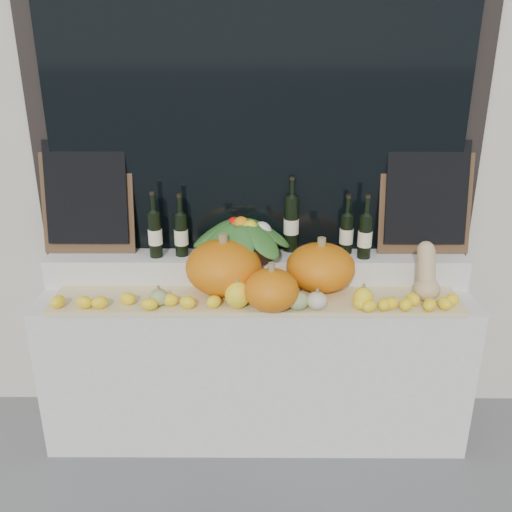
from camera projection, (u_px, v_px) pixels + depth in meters
storefront_facade at (257, 19)px, 3.22m from camera, size 7.00×0.94×4.50m
display_sill at (256, 362)px, 3.23m from camera, size 2.30×0.55×0.88m
rear_tier at (256, 268)px, 3.18m from camera, size 2.30×0.25×0.16m
straw_bedding at (256, 300)px, 2.95m from camera, size 2.10×0.32×0.02m
pumpkin_left at (224, 267)px, 2.96m from camera, size 0.43×0.43×0.28m
pumpkin_right at (321, 267)px, 3.00m from camera, size 0.45×0.45×0.25m
pumpkin_center at (271, 290)px, 2.79m from camera, size 0.35×0.35×0.21m
butternut_squash at (427, 275)px, 2.91m from camera, size 0.14×0.20×0.29m
decorative_gourds at (268, 298)px, 2.83m from camera, size 1.12×0.15×0.16m
lemon_heap at (256, 302)px, 2.83m from camera, size 2.20×0.16×0.06m
produce_bowl at (241, 237)px, 3.09m from camera, size 0.57×0.57×0.23m
wine_bottle_far_left at (155, 234)px, 3.07m from camera, size 0.08×0.08×0.36m
wine_bottle_near_left at (181, 234)px, 3.09m from camera, size 0.08×0.08×0.35m
wine_bottle_tall at (291, 224)px, 3.14m from camera, size 0.08×0.08×0.42m
wine_bottle_near_right at (346, 233)px, 3.13m from camera, size 0.08×0.08×0.33m
wine_bottle_far_right at (365, 236)px, 3.06m from camera, size 0.08×0.08×0.35m
chalkboard_left at (87, 195)px, 3.09m from camera, size 0.50×0.14×0.61m
chalkboard_right at (426, 195)px, 3.08m from camera, size 0.50×0.14×0.61m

